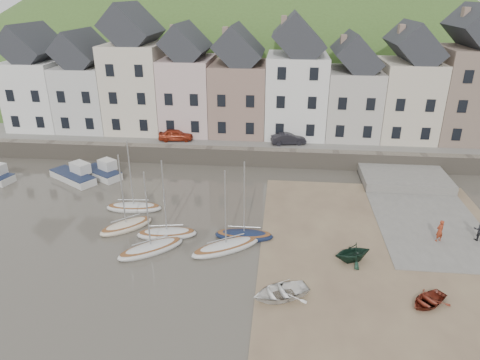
# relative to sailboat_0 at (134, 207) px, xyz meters

# --- Properties ---
(ground) EXTENTS (160.00, 160.00, 0.00)m
(ground) POSITION_rel_sailboat_0_xyz_m (8.92, -5.67, -0.26)
(ground) COLOR #423C33
(ground) RESTS_ON ground
(quay_land) EXTENTS (90.00, 30.00, 1.50)m
(quay_land) POSITION_rel_sailboat_0_xyz_m (8.92, 26.33, 0.49)
(quay_land) COLOR #3D5C24
(quay_land) RESTS_ON ground
(quay_street) EXTENTS (70.00, 7.00, 0.10)m
(quay_street) POSITION_rel_sailboat_0_xyz_m (8.92, 14.83, 1.29)
(quay_street) COLOR slate
(quay_street) RESTS_ON quay_land
(seawall) EXTENTS (70.00, 1.20, 1.80)m
(seawall) POSITION_rel_sailboat_0_xyz_m (8.92, 11.33, 0.64)
(seawall) COLOR slate
(seawall) RESTS_ON ground
(beach) EXTENTS (18.00, 26.00, 0.06)m
(beach) POSITION_rel_sailboat_0_xyz_m (19.92, -5.67, -0.23)
(beach) COLOR brown
(beach) RESTS_ON ground
(slipway) EXTENTS (8.00, 18.00, 0.12)m
(slipway) POSITION_rel_sailboat_0_xyz_m (23.92, 2.33, -0.20)
(slipway) COLOR slate
(slipway) RESTS_ON ground
(hillside) EXTENTS (134.40, 84.00, 84.00)m
(hillside) POSITION_rel_sailboat_0_xyz_m (3.92, 54.33, -18.25)
(hillside) COLOR #3D5C24
(hillside) RESTS_ON ground
(townhouse_terrace) EXTENTS (61.05, 8.00, 13.93)m
(townhouse_terrace) POSITION_rel_sailboat_0_xyz_m (10.68, 18.33, 7.06)
(townhouse_terrace) COLOR white
(townhouse_terrace) RESTS_ON quay_land
(sailboat_0) EXTENTS (4.77, 1.83, 6.32)m
(sailboat_0) POSITION_rel_sailboat_0_xyz_m (0.00, 0.00, 0.00)
(sailboat_0) COLOR silver
(sailboat_0) RESTS_ON ground
(sailboat_1) EXTENTS (4.64, 2.22, 6.32)m
(sailboat_1) POSITION_rel_sailboat_0_xyz_m (3.86, -3.93, 0.00)
(sailboat_1) COLOR silver
(sailboat_1) RESTS_ON ground
(sailboat_2) EXTENTS (4.14, 3.98, 6.32)m
(sailboat_2) POSITION_rel_sailboat_0_xyz_m (0.44, -3.15, 0.00)
(sailboat_2) COLOR beige
(sailboat_2) RESTS_ON ground
(sailboat_3) EXTENTS (4.76, 4.16, 6.32)m
(sailboat_3) POSITION_rel_sailboat_0_xyz_m (3.27, -6.09, -0.00)
(sailboat_3) COLOR silver
(sailboat_3) RESTS_ON ground
(sailboat_4) EXTENTS (5.23, 4.11, 6.32)m
(sailboat_4) POSITION_rel_sailboat_0_xyz_m (8.50, -5.32, -0.00)
(sailboat_4) COLOR silver
(sailboat_4) RESTS_ON ground
(sailboat_5) EXTENTS (4.37, 1.53, 6.32)m
(sailboat_5) POSITION_rel_sailboat_0_xyz_m (9.62, -3.57, 0.00)
(sailboat_5) COLOR #121D39
(sailboat_5) RESTS_ON ground
(motorboat_0) EXTENTS (5.51, 4.39, 1.70)m
(motorboat_0) POSITION_rel_sailboat_0_xyz_m (-7.74, 5.51, 0.32)
(motorboat_0) COLOR silver
(motorboat_0) RESTS_ON ground
(motorboat_2) EXTENTS (4.70, 3.82, 1.70)m
(motorboat_2) POSITION_rel_sailboat_0_xyz_m (-5.35, 6.63, 0.32)
(motorboat_2) COLOR silver
(motorboat_2) RESTS_ON ground
(rowboat_white) EXTENTS (4.20, 3.72, 0.72)m
(rowboat_white) POSITION_rel_sailboat_0_xyz_m (12.42, -10.20, 0.16)
(rowboat_white) COLOR white
(rowboat_white) RESTS_ON beach
(rowboat_green) EXTENTS (3.29, 3.10, 1.38)m
(rowboat_green) POSITION_rel_sailboat_0_xyz_m (17.21, -5.89, 0.49)
(rowboat_green) COLOR black
(rowboat_green) RESTS_ON beach
(rowboat_red) EXTENTS (3.18, 3.08, 0.54)m
(rowboat_red) POSITION_rel_sailboat_0_xyz_m (21.04, -9.98, 0.07)
(rowboat_red) COLOR maroon
(rowboat_red) RESTS_ON beach
(person_red) EXTENTS (0.73, 0.63, 1.70)m
(person_red) POSITION_rel_sailboat_0_xyz_m (23.80, -2.71, 0.71)
(person_red) COLOR maroon
(person_red) RESTS_ON slipway
(person_dark) EXTENTS (0.90, 0.73, 1.75)m
(person_dark) POSITION_rel_sailboat_0_xyz_m (26.73, -2.26, 0.74)
(person_dark) COLOR black
(person_dark) RESTS_ON slipway
(car_left) EXTENTS (3.92, 1.94, 1.28)m
(car_left) POSITION_rel_sailboat_0_xyz_m (0.35, 13.83, 1.98)
(car_left) COLOR #9A2D16
(car_left) RESTS_ON quay_street
(car_right) EXTENTS (3.94, 2.01, 1.24)m
(car_right) POSITION_rel_sailboat_0_xyz_m (12.81, 13.83, 1.96)
(car_right) COLOR black
(car_right) RESTS_ON quay_street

